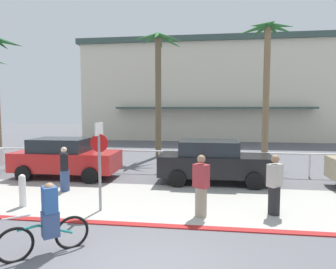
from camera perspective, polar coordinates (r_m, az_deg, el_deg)
name	(u,v)px	position (r m, az deg, el deg)	size (l,w,h in m)	color
ground_plane	(186,167)	(15.45, 3.33, -6.12)	(80.00, 80.00, 0.00)	#5B5B60
sidewalk_strip	(172,202)	(9.84, 0.67, -12.53)	(44.00, 4.00, 0.02)	#ADAAA0
curb_paint	(162,226)	(7.97, -1.18, -16.78)	(44.00, 0.24, 0.03)	maroon
building_backdrop	(212,92)	(32.92, 8.34, 7.88)	(24.92, 12.93, 9.31)	beige
rail_fence	(183,155)	(13.83, 2.87, -3.92)	(24.18, 0.08, 1.04)	white
stop_sign_bike_lane	(99,154)	(8.88, -12.77, -3.53)	(0.52, 0.56, 2.56)	gray
bollard_2	(22,190)	(10.22, -25.68, -9.42)	(0.20, 0.20, 1.00)	white
palm_tree_2	(158,63)	(18.73, -1.84, 13.23)	(3.15, 3.02, 7.48)	brown
palm_tree_3	(267,56)	(18.49, 18.09, 13.77)	(3.23, 3.78, 7.78)	#846B4C
car_red_1	(65,158)	(13.69, -18.77, -4.12)	(4.40, 2.02, 1.69)	red
car_black_2	(214,161)	(12.20, 8.57, -4.99)	(4.40, 2.02, 1.69)	black
cyclist_teal_0	(48,220)	(6.85, -21.65, -14.79)	(1.41, 1.24, 1.50)	black
pedestrian_0	(201,188)	(8.41, 6.22, -10.04)	(0.48, 0.44, 1.72)	gray
pedestrian_1	(65,171)	(11.47, -18.87, -6.53)	(0.43, 0.47, 1.60)	#384C7A
pedestrian_2	(274,187)	(9.01, 19.37, -9.37)	(0.47, 0.46, 1.69)	#232326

